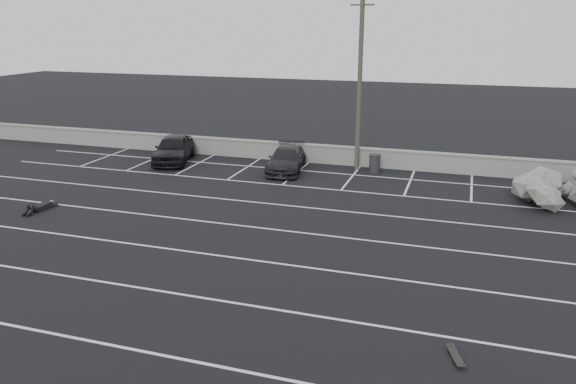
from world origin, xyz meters
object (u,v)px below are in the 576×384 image
(car_left, at_px, (173,149))
(skateboard, at_px, (456,356))
(car_right, at_px, (286,159))
(utility_pole, at_px, (360,84))
(trash_bin, at_px, (375,163))
(person, at_px, (44,203))

(car_left, height_order, skateboard, car_left)
(car_right, height_order, skateboard, car_right)
(car_left, bearing_deg, skateboard, -60.48)
(car_left, bearing_deg, utility_pole, -8.22)
(car_right, relative_size, skateboard, 5.29)
(trash_bin, relative_size, skateboard, 1.19)
(car_right, relative_size, utility_pole, 0.47)
(car_left, xyz_separation_m, person, (-1.23, -9.29, -0.55))
(car_left, relative_size, trash_bin, 4.63)
(trash_bin, height_order, skateboard, trash_bin)
(car_left, height_order, car_right, car_left)
(trash_bin, bearing_deg, skateboard, -74.10)
(person, bearing_deg, utility_pole, 42.84)
(car_left, xyz_separation_m, car_right, (6.83, 0.05, -0.14))
(car_right, bearing_deg, car_left, 171.28)
(trash_bin, height_order, person, trash_bin)
(person, relative_size, skateboard, 2.72)
(car_right, bearing_deg, trash_bin, 5.00)
(person, bearing_deg, skateboard, -19.99)
(car_left, relative_size, skateboard, 5.53)
(person, xyz_separation_m, skateboard, (17.48, -6.33, -0.15))
(utility_pole, bearing_deg, car_right, -157.42)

